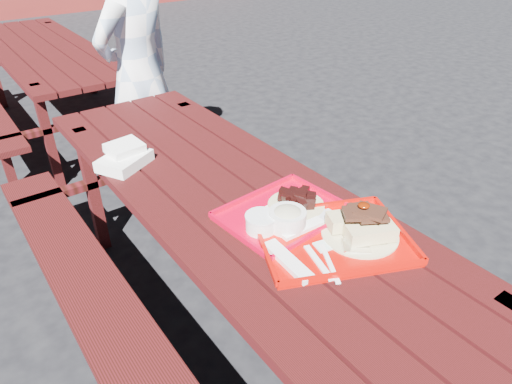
% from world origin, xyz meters
% --- Properties ---
extents(ground, '(60.00, 60.00, 0.00)m').
position_xyz_m(ground, '(0.00, 0.00, 0.00)').
color(ground, black).
rests_on(ground, ground).
extents(picnic_table_near, '(1.41, 2.40, 0.75)m').
position_xyz_m(picnic_table_near, '(-0.00, 0.00, 0.56)').
color(picnic_table_near, '#390B0E').
rests_on(picnic_table_near, ground).
extents(picnic_table_far, '(1.41, 2.40, 0.75)m').
position_xyz_m(picnic_table_far, '(-0.00, 2.80, 0.56)').
color(picnic_table_far, '#390B0E').
rests_on(picnic_table_far, ground).
extents(near_tray, '(0.59, 0.54, 0.15)m').
position_xyz_m(near_tray, '(0.09, -0.45, 0.79)').
color(near_tray, '#AF0A04').
rests_on(near_tray, picnic_table_near).
extents(far_tray, '(0.46, 0.37, 0.07)m').
position_xyz_m(far_tray, '(0.04, -0.26, 0.77)').
color(far_tray, '#B9001F').
rests_on(far_tray, picnic_table_near).
extents(white_cloth, '(0.26, 0.24, 0.09)m').
position_xyz_m(white_cloth, '(-0.26, 0.46, 0.79)').
color(white_cloth, white).
rests_on(white_cloth, picnic_table_near).
extents(person, '(0.72, 0.61, 1.66)m').
position_xyz_m(person, '(0.22, 1.37, 0.83)').
color(person, '#A0B9D9').
rests_on(person, ground).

